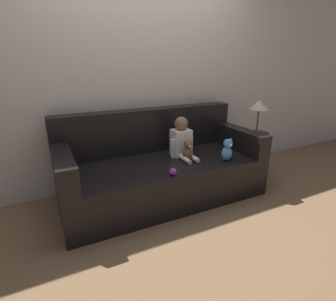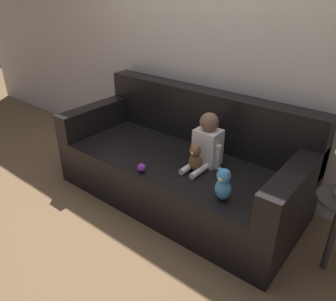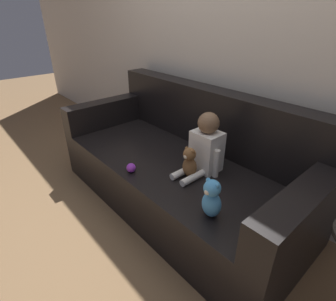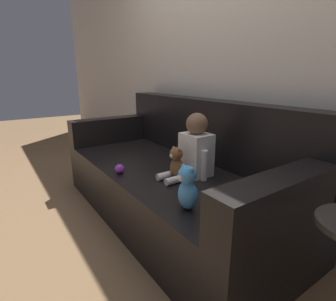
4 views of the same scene
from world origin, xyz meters
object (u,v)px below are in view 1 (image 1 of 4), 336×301
at_px(person_baby, 182,140).
at_px(teddy_bear_brown, 188,150).
at_px(toy_ball, 173,172).
at_px(couch, 160,168).
at_px(plush_toy_side, 227,150).
at_px(side_table, 258,119).

relative_size(person_baby, teddy_bear_brown, 1.95).
height_order(person_baby, toy_ball, person_baby).
distance_m(couch, toy_ball, 0.46).
height_order(plush_toy_side, toy_ball, plush_toy_side).
bearing_deg(couch, plush_toy_side, -31.11).
xyz_separation_m(teddy_bear_brown, toy_ball, (-0.31, -0.27, -0.07)).
height_order(couch, plush_toy_side, couch).
distance_m(person_baby, plush_toy_side, 0.49).
xyz_separation_m(teddy_bear_brown, plush_toy_side, (0.36, -0.19, 0.01)).
distance_m(person_baby, side_table, 1.02).
relative_size(teddy_bear_brown, toy_ball, 3.32).
relative_size(toy_ball, side_table, 0.07).
distance_m(teddy_bear_brown, toy_ball, 0.41).
bearing_deg(toy_ball, teddy_bear_brown, 41.11).
relative_size(couch, plush_toy_side, 8.84).
xyz_separation_m(teddy_bear_brown, side_table, (1.01, 0.08, 0.21)).
height_order(person_baby, plush_toy_side, person_baby).
xyz_separation_m(couch, plush_toy_side, (0.60, -0.36, 0.22)).
height_order(couch, toy_ball, couch).
height_order(teddy_bear_brown, toy_ball, teddy_bear_brown).
bearing_deg(teddy_bear_brown, couch, 145.36).
distance_m(teddy_bear_brown, plush_toy_side, 0.41).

